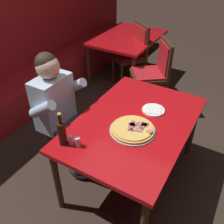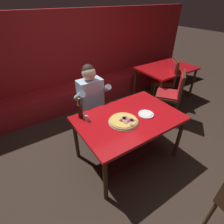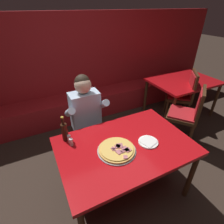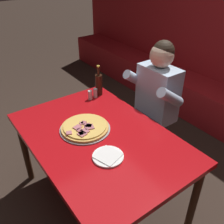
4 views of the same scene
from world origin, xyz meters
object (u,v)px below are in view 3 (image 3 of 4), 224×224
Objects in this scene: dining_chair_far_right at (189,112)px; background_dining_table at (183,84)px; shaker_red_pepper_flakes at (71,142)px; dining_chair_near_left at (184,93)px; beer_bottle at (65,131)px; main_dining_table at (125,150)px; pizza at (117,150)px; shaker_black_pepper at (69,139)px; diner_seated_blue_shirt at (88,118)px; plate_white_paper at (148,142)px.

dining_chair_far_right is 0.94m from background_dining_table.
shaker_red_pepper_flakes is 0.07× the size of background_dining_table.
background_dining_table is (0.15, 0.19, 0.07)m from dining_chair_near_left.
beer_bottle reaches higher than shaker_red_pepper_flakes.
main_dining_table is at bearing -153.57° from dining_chair_near_left.
shaker_red_pepper_flakes is at bearing -164.31° from dining_chair_near_left.
beer_bottle is (-0.54, 0.36, 0.18)m from main_dining_table.
pizza is 1.51m from dining_chair_far_right.
diner_seated_blue_shirt reaches higher than shaker_black_pepper.
beer_bottle is at bearing -137.77° from diner_seated_blue_shirt.
pizza is 1.85× the size of plate_white_paper.
dining_chair_near_left is at bearing 12.70° from beer_bottle.
dining_chair_far_right reaches higher than main_dining_table.
pizza is at bearing -153.99° from dining_chair_near_left.
dining_chair_near_left is 1.01× the size of dining_chair_far_right.
dining_chair_near_left is (1.89, 0.92, -0.17)m from pizza.
pizza reaches higher than plate_white_paper.
dining_chair_far_right reaches higher than shaker_black_pepper.
background_dining_table is at bearing 29.10° from main_dining_table.
main_dining_table and background_dining_table have the same top height.
main_dining_table is 0.60m from shaker_black_pepper.
beer_bottle is 3.40× the size of shaker_black_pepper.
dining_chair_far_right is at bearing 21.12° from plate_white_paper.
shaker_red_pepper_flakes is at bearing 156.58° from plate_white_paper.
diner_seated_blue_shirt is 1.30× the size of dining_chair_far_right.
main_dining_table is 16.13× the size of shaker_black_pepper.
dining_chair_far_right is (1.49, -0.35, -0.12)m from diner_seated_blue_shirt.
beer_bottle reaches higher than dining_chair_near_left.
beer_bottle is (-0.77, 0.44, 0.10)m from plate_white_paper.
shaker_black_pepper reaches higher than main_dining_table.
dining_chair_far_right is (1.09, 0.42, -0.16)m from plate_white_paper.
plate_white_paper is (0.23, -0.08, 0.08)m from main_dining_table.
shaker_red_pepper_flakes is at bearing 143.36° from pizza.
main_dining_table is 3.57× the size of pizza.
background_dining_table is at bearing 34.25° from plate_white_paper.
dining_chair_near_left is at bearing 26.43° from main_dining_table.
shaker_black_pepper is 0.09× the size of dining_chair_far_right.
dining_chair_far_right reaches higher than plate_white_paper.
dining_chair_near_left is 0.26m from background_dining_table.
dining_chair_near_left reaches higher than pizza.
diner_seated_blue_shirt reaches higher than pizza.
background_dining_table is (2.09, 0.38, -0.05)m from diner_seated_blue_shirt.
pizza is 0.52m from shaker_black_pepper.
beer_bottle is 0.30× the size of dining_chair_far_right.
diner_seated_blue_shirt is at bearing -169.76° from background_dining_table.
dining_chair_near_left is (1.53, 0.96, -0.16)m from plate_white_paper.
dining_chair_near_left reaches higher than shaker_black_pepper.
pizza reaches higher than main_dining_table.
diner_seated_blue_shirt is (-0.40, 0.77, -0.04)m from plate_white_paper.
main_dining_table is at bearing -165.54° from dining_chair_far_right.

